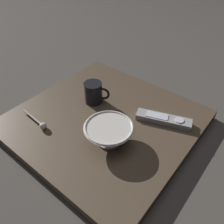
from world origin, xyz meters
The scene contains 6 objects.
ground_plane centered at (0.00, 0.00, 0.00)m, with size 6.00×6.00×0.00m, color #47423D.
table centered at (0.00, 0.00, 0.02)m, with size 0.60×0.62×0.04m.
cereal_bowl centered at (-0.08, -0.08, 0.08)m, with size 0.16×0.16×0.07m.
coffee_mug centered at (0.05, 0.10, 0.08)m, with size 0.07×0.10×0.08m.
teaspoon centered at (-0.17, 0.14, 0.05)m, with size 0.03×0.14×0.03m.
tv_remote_near centered at (0.12, -0.18, 0.05)m, with size 0.11×0.20×0.02m.
Camera 1 is at (-0.47, -0.42, 0.61)m, focal length 36.96 mm.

